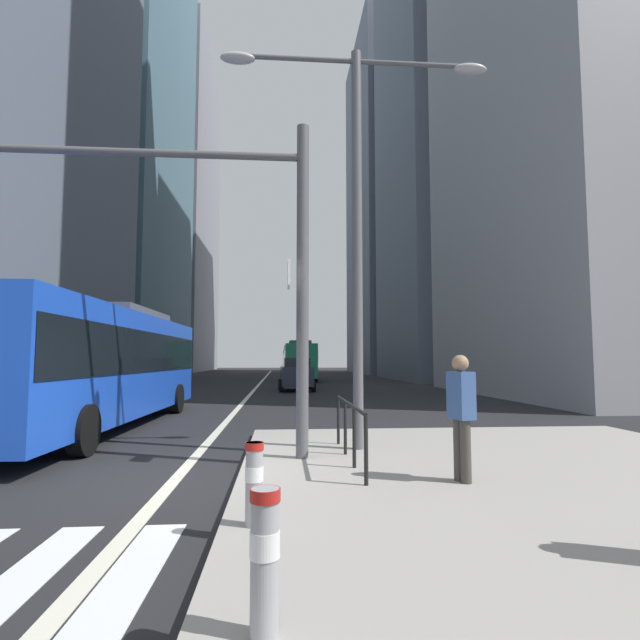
{
  "coord_description": "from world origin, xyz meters",
  "views": [
    {
      "loc": [
        1.63,
        -8.2,
        1.87
      ],
      "look_at": [
        4.47,
        27.81,
        4.76
      ],
      "focal_mm": 27.48,
      "sensor_mm": 36.0,
      "label": 1
    }
  ],
  "objects_px": {
    "city_bus_red_receding": "(299,360)",
    "bollard_left": "(254,479)",
    "traffic_signal_gantry": "(183,232)",
    "pedestrian_walking": "(461,410)",
    "city_bus_blue_oncoming": "(100,360)",
    "city_bus_red_distant": "(293,359)",
    "bollard_front": "(265,554)",
    "car_receding_near": "(296,374)",
    "car_oncoming_mid": "(168,371)",
    "street_lamp_post": "(357,188)"
  },
  "relations": [
    {
      "from": "city_bus_red_receding",
      "to": "bollard_left",
      "type": "distance_m",
      "value": 37.95
    },
    {
      "from": "traffic_signal_gantry",
      "to": "pedestrian_walking",
      "type": "height_order",
      "value": "traffic_signal_gantry"
    },
    {
      "from": "city_bus_blue_oncoming",
      "to": "city_bus_red_receding",
      "type": "height_order",
      "value": "same"
    },
    {
      "from": "city_bus_red_distant",
      "to": "bollard_front",
      "type": "relative_size",
      "value": 11.84
    },
    {
      "from": "city_bus_red_distant",
      "to": "car_receding_near",
      "type": "relative_size",
      "value": 2.62
    },
    {
      "from": "car_oncoming_mid",
      "to": "car_receding_near",
      "type": "distance_m",
      "value": 13.33
    },
    {
      "from": "car_receding_near",
      "to": "traffic_signal_gantry",
      "type": "xyz_separation_m",
      "value": [
        -2.65,
        -20.59,
        3.14
      ]
    },
    {
      "from": "car_oncoming_mid",
      "to": "bollard_left",
      "type": "xyz_separation_m",
      "value": [
        8.37,
        -33.33,
        -0.36
      ]
    },
    {
      "from": "car_oncoming_mid",
      "to": "bollard_front",
      "type": "distance_m",
      "value": 36.4
    },
    {
      "from": "bollard_front",
      "to": "pedestrian_walking",
      "type": "height_order",
      "value": "pedestrian_walking"
    },
    {
      "from": "car_oncoming_mid",
      "to": "bollard_front",
      "type": "bearing_deg",
      "value": -76.41
    },
    {
      "from": "traffic_signal_gantry",
      "to": "city_bus_red_distant",
      "type": "bearing_deg",
      "value": 86.59
    },
    {
      "from": "city_bus_red_distant",
      "to": "street_lamp_post",
      "type": "distance_m",
      "value": 55.73
    },
    {
      "from": "city_bus_red_receding",
      "to": "bollard_front",
      "type": "bearing_deg",
      "value": -92.36
    },
    {
      "from": "city_bus_blue_oncoming",
      "to": "car_receding_near",
      "type": "bearing_deg",
      "value": 69.51
    },
    {
      "from": "car_receding_near",
      "to": "city_bus_red_receding",
      "type": "bearing_deg",
      "value": 87.28
    },
    {
      "from": "pedestrian_walking",
      "to": "city_bus_red_distant",
      "type": "bearing_deg",
      "value": 90.94
    },
    {
      "from": "city_bus_red_distant",
      "to": "car_receding_near",
      "type": "xyz_separation_m",
      "value": [
        -0.71,
        -35.83,
        -0.85
      ]
    },
    {
      "from": "city_bus_red_distant",
      "to": "street_lamp_post",
      "type": "relative_size",
      "value": 1.33
    },
    {
      "from": "city_bus_red_receding",
      "to": "traffic_signal_gantry",
      "type": "height_order",
      "value": "traffic_signal_gantry"
    },
    {
      "from": "traffic_signal_gantry",
      "to": "street_lamp_post",
      "type": "relative_size",
      "value": 0.8
    },
    {
      "from": "bollard_left",
      "to": "pedestrian_walking",
      "type": "height_order",
      "value": "pedestrian_walking"
    },
    {
      "from": "city_bus_red_receding",
      "to": "pedestrian_walking",
      "type": "xyz_separation_m",
      "value": [
        1.01,
        -36.28,
        -0.69
      ]
    },
    {
      "from": "car_receding_near",
      "to": "bollard_front",
      "type": "xyz_separation_m",
      "value": [
        -0.99,
        -26.07,
        -0.34
      ]
    },
    {
      "from": "city_bus_red_distant",
      "to": "traffic_signal_gantry",
      "type": "distance_m",
      "value": 56.56
    },
    {
      "from": "bollard_front",
      "to": "car_receding_near",
      "type": "bearing_deg",
      "value": 87.83
    },
    {
      "from": "city_bus_red_distant",
      "to": "street_lamp_post",
      "type": "height_order",
      "value": "street_lamp_post"
    },
    {
      "from": "pedestrian_walking",
      "to": "bollard_left",
      "type": "bearing_deg",
      "value": -150.47
    },
    {
      "from": "bollard_front",
      "to": "bollard_left",
      "type": "height_order",
      "value": "bollard_front"
    },
    {
      "from": "city_bus_red_receding",
      "to": "street_lamp_post",
      "type": "height_order",
      "value": "street_lamp_post"
    },
    {
      "from": "city_bus_red_receding",
      "to": "car_oncoming_mid",
      "type": "relative_size",
      "value": 2.61
    },
    {
      "from": "city_bus_blue_oncoming",
      "to": "street_lamp_post",
      "type": "distance_m",
      "value": 8.44
    },
    {
      "from": "street_lamp_post",
      "to": "pedestrian_walking",
      "type": "relative_size",
      "value": 4.49
    },
    {
      "from": "street_lamp_post",
      "to": "bollard_front",
      "type": "bearing_deg",
      "value": -104.19
    },
    {
      "from": "city_bus_red_distant",
      "to": "city_bus_red_receding",
      "type": "bearing_deg",
      "value": -90.14
    },
    {
      "from": "car_receding_near",
      "to": "city_bus_blue_oncoming",
      "type": "bearing_deg",
      "value": -110.49
    },
    {
      "from": "city_bus_blue_oncoming",
      "to": "traffic_signal_gantry",
      "type": "distance_m",
      "value": 6.4
    },
    {
      "from": "city_bus_red_receding",
      "to": "traffic_signal_gantry",
      "type": "relative_size",
      "value": 1.67
    },
    {
      "from": "city_bus_blue_oncoming",
      "to": "pedestrian_walking",
      "type": "height_order",
      "value": "city_bus_blue_oncoming"
    },
    {
      "from": "car_oncoming_mid",
      "to": "street_lamp_post",
      "type": "xyz_separation_m",
      "value": [
        10.14,
        -29.11,
        4.29
      ]
    },
    {
      "from": "city_bus_red_distant",
      "to": "car_receding_near",
      "type": "height_order",
      "value": "city_bus_red_distant"
    },
    {
      "from": "car_receding_near",
      "to": "bollard_front",
      "type": "relative_size",
      "value": 4.53
    },
    {
      "from": "city_bus_red_distant",
      "to": "city_bus_blue_oncoming",
      "type": "bearing_deg",
      "value": -97.22
    },
    {
      "from": "bollard_left",
      "to": "street_lamp_post",
      "type": "bearing_deg",
      "value": 67.32
    },
    {
      "from": "car_receding_near",
      "to": "pedestrian_walking",
      "type": "relative_size",
      "value": 2.29
    },
    {
      "from": "street_lamp_post",
      "to": "pedestrian_walking",
      "type": "distance_m",
      "value": 5.01
    },
    {
      "from": "car_oncoming_mid",
      "to": "street_lamp_post",
      "type": "relative_size",
      "value": 0.51
    },
    {
      "from": "bollard_left",
      "to": "pedestrian_walking",
      "type": "distance_m",
      "value": 3.3
    },
    {
      "from": "car_receding_near",
      "to": "traffic_signal_gantry",
      "type": "height_order",
      "value": "traffic_signal_gantry"
    },
    {
      "from": "city_bus_red_receding",
      "to": "car_oncoming_mid",
      "type": "bearing_deg",
      "value": -155.91
    }
  ]
}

